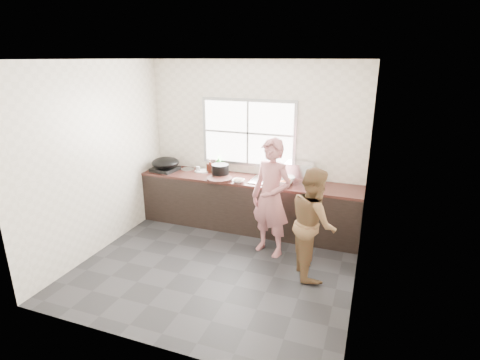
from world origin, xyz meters
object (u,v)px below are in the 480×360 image
(plate_food, at_px, (202,171))
(bottle_brown_short, at_px, (217,166))
(person_side, at_px, (313,223))
(wok, at_px, (166,163))
(woman, at_px, (271,202))
(pot_lid_left, at_px, (187,169))
(glass_jar, at_px, (198,169))
(dish_rack, at_px, (300,172))
(bowl_held, at_px, (278,182))
(black_pot, at_px, (220,170))
(bowl_crabs, at_px, (284,183))
(burner, at_px, (165,169))
(cutting_board, at_px, (219,179))
(bottle_green, at_px, (219,164))
(bottle_brown_tall, at_px, (210,166))
(pot_lid_right, at_px, (201,171))
(bowl_mince, at_px, (238,181))

(plate_food, distance_m, bottle_brown_short, 0.27)
(person_side, xyz_separation_m, wok, (-2.70, 0.95, 0.29))
(woman, height_order, pot_lid_left, woman)
(glass_jar, relative_size, wok, 0.20)
(plate_food, relative_size, dish_rack, 0.58)
(bowl_held, relative_size, wok, 0.46)
(person_side, distance_m, pot_lid_left, 2.66)
(black_pot, bearing_deg, bowl_crabs, -3.52)
(person_side, distance_m, burner, 2.89)
(burner, bearing_deg, pot_lid_left, 31.11)
(person_side, distance_m, dish_rack, 1.26)
(cutting_board, height_order, bottle_green, bottle_green)
(person_side, distance_m, bottle_brown_tall, 2.29)
(bowl_crabs, distance_m, bowl_held, 0.09)
(glass_jar, relative_size, dish_rack, 0.23)
(bottle_green, bearing_deg, bottle_brown_tall, -144.32)
(woman, xyz_separation_m, pot_lid_right, (-1.46, 0.78, 0.07))
(wok, bearing_deg, plate_food, 17.14)
(pot_lid_right, bearing_deg, woman, -28.03)
(bottle_green, bearing_deg, bowl_crabs, -14.71)
(cutting_board, relative_size, bowl_mince, 2.17)
(wok, height_order, dish_rack, dish_rack)
(cutting_board, relative_size, burner, 1.04)
(plate_food, distance_m, bottle_green, 0.31)
(bowl_mince, xyz_separation_m, bowl_crabs, (0.70, 0.12, 0.01))
(bottle_brown_short, relative_size, pot_lid_right, 0.78)
(bowl_crabs, bearing_deg, dish_rack, 48.75)
(plate_food, bearing_deg, glass_jar, -142.08)
(cutting_board, height_order, pot_lid_right, cutting_board)
(cutting_board, relative_size, glass_jar, 4.34)
(cutting_board, xyz_separation_m, bottle_brown_short, (-0.23, 0.44, 0.07))
(pot_lid_right, bearing_deg, bowl_mince, -21.75)
(person_side, bearing_deg, bowl_mince, 34.87)
(plate_food, bearing_deg, black_pot, -19.62)
(bowl_held, relative_size, pot_lid_left, 0.95)
(bottle_brown_tall, bearing_deg, plate_food, -170.50)
(person_side, bearing_deg, bowl_held, 14.23)
(burner, bearing_deg, bottle_brown_short, 18.70)
(burner, height_order, pot_lid_right, burner)
(glass_jar, height_order, pot_lid_right, glass_jar)
(woman, relative_size, plate_food, 6.54)
(glass_jar, bearing_deg, bottle_green, 25.62)
(bottle_brown_short, height_order, pot_lid_left, bottle_brown_short)
(cutting_board, distance_m, glass_jar, 0.59)
(cutting_board, bearing_deg, burner, 172.04)
(bowl_mince, xyz_separation_m, bottle_brown_tall, (-0.64, 0.35, 0.08))
(bowl_held, xyz_separation_m, black_pot, (-0.99, 0.08, 0.07))
(bowl_held, distance_m, burner, 2.02)
(black_pot, height_order, burner, black_pot)
(glass_jar, bearing_deg, black_pot, -12.34)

